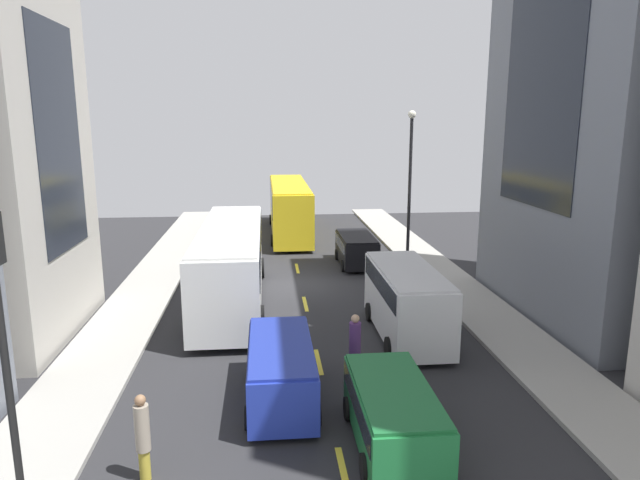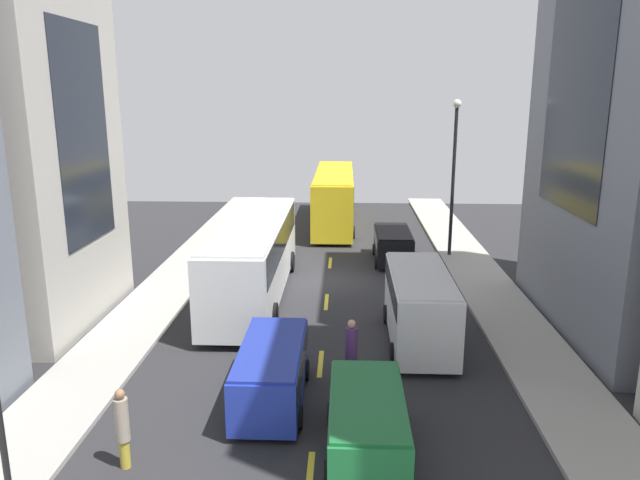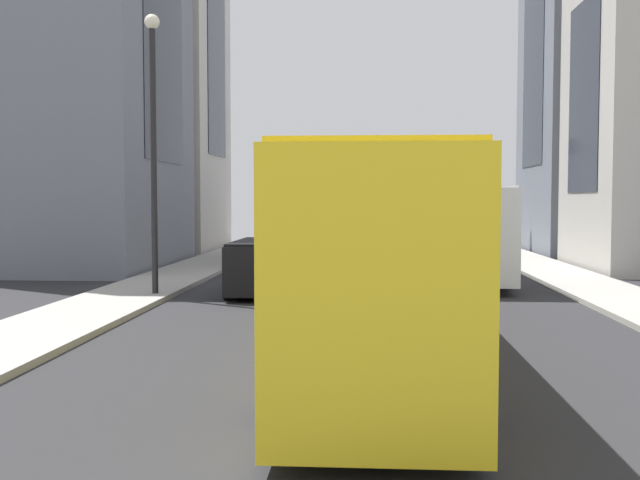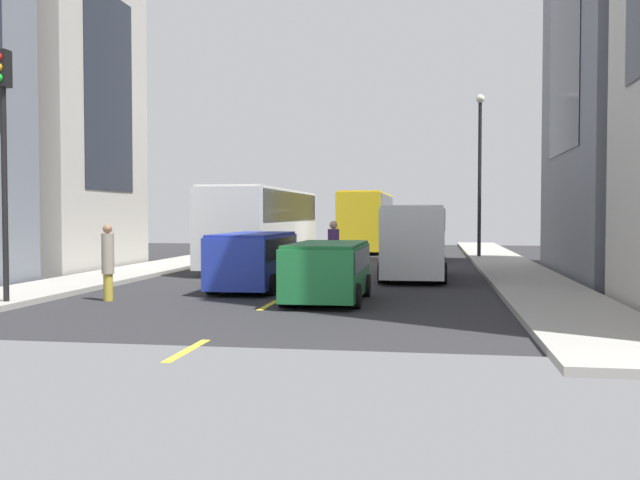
% 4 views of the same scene
% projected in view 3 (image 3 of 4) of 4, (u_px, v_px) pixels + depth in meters
% --- Properties ---
extents(ground_plane, '(41.13, 41.13, 0.00)m').
position_uv_depth(ground_plane, '(371.00, 283.00, 25.98)').
color(ground_plane, '#28282B').
extents(sidewalk_west, '(2.67, 44.00, 0.15)m').
position_uv_depth(sidewalk_west, '(581.00, 282.00, 25.50)').
color(sidewalk_west, '#9E9B93').
rests_on(sidewalk_west, ground).
extents(sidewalk_east, '(2.67, 44.00, 0.15)m').
position_uv_depth(sidewalk_east, '(168.00, 279.00, 26.45)').
color(sidewalk_east, '#9E9B93').
rests_on(sidewalk_east, ground).
extents(lane_stripe_0, '(0.16, 2.00, 0.01)m').
position_uv_depth(lane_stripe_0, '(370.00, 246.00, 46.90)').
color(lane_stripe_0, yellow).
rests_on(lane_stripe_0, ground).
extents(lane_stripe_1, '(0.16, 2.00, 0.01)m').
position_uv_depth(lane_stripe_1, '(370.00, 252.00, 40.92)').
color(lane_stripe_1, yellow).
rests_on(lane_stripe_1, ground).
extents(lane_stripe_2, '(0.16, 2.00, 0.01)m').
position_uv_depth(lane_stripe_2, '(370.00, 261.00, 34.94)').
color(lane_stripe_2, yellow).
rests_on(lane_stripe_2, ground).
extents(lane_stripe_3, '(0.16, 2.00, 0.01)m').
position_uv_depth(lane_stripe_3, '(370.00, 274.00, 28.97)').
color(lane_stripe_3, yellow).
rests_on(lane_stripe_3, ground).
extents(lane_stripe_4, '(0.16, 2.00, 0.01)m').
position_uv_depth(lane_stripe_4, '(371.00, 294.00, 22.99)').
color(lane_stripe_4, yellow).
rests_on(lane_stripe_4, ground).
extents(lane_stripe_5, '(0.16, 2.00, 0.01)m').
position_uv_depth(lane_stripe_5, '(372.00, 327.00, 17.01)').
color(lane_stripe_5, yellow).
rests_on(lane_stripe_5, ground).
extents(lane_stripe_6, '(0.16, 2.00, 0.01)m').
position_uv_depth(lane_stripe_6, '(373.00, 396.00, 11.03)').
color(lane_stripe_6, yellow).
rests_on(lane_stripe_6, ground).
extents(building_west_0, '(6.63, 8.72, 21.07)m').
position_uv_depth(building_west_0, '(596.00, 58.00, 39.60)').
color(building_west_0, slate).
rests_on(building_west_0, ground).
extents(building_east_0, '(9.99, 8.61, 24.14)m').
position_uv_depth(building_east_0, '(131.00, 40.00, 42.33)').
color(building_east_0, beige).
rests_on(building_east_0, ground).
extents(building_east_1, '(7.61, 10.58, 20.13)m').
position_uv_depth(building_east_1, '(77.00, 32.00, 31.50)').
color(building_east_1, slate).
rests_on(building_east_1, ground).
extents(city_bus_white, '(2.80, 12.01, 3.35)m').
position_uv_depth(city_bus_white, '(454.00, 224.00, 27.94)').
color(city_bus_white, silver).
rests_on(city_bus_white, ground).
extents(streetcar_yellow, '(2.70, 12.39, 3.59)m').
position_uv_depth(streetcar_yellow, '(373.00, 244.00, 13.56)').
color(streetcar_yellow, yellow).
rests_on(streetcar_yellow, ground).
extents(delivery_van_white, '(2.25, 5.81, 2.58)m').
position_uv_depth(delivery_van_white, '(294.00, 231.00, 33.17)').
color(delivery_van_white, white).
rests_on(delivery_van_white, ground).
extents(car_green_0, '(2.00, 4.20, 1.54)m').
position_uv_depth(car_green_0, '(345.00, 237.00, 39.96)').
color(car_green_0, '#1E7238').
rests_on(car_green_0, ground).
extents(car_black_1, '(1.99, 4.15, 1.68)m').
position_uv_depth(car_black_1, '(264.00, 263.00, 22.73)').
color(car_black_1, black).
rests_on(car_black_1, ground).
extents(car_blue_2, '(1.96, 4.56, 1.72)m').
position_uv_depth(car_blue_2, '(396.00, 238.00, 37.29)').
color(car_blue_2, '#2338AD').
rests_on(car_blue_2, ground).
extents(pedestrian_crossing_near, '(0.36, 0.36, 2.08)m').
position_uv_depth(pedestrian_crossing_near, '(350.00, 237.00, 36.29)').
color(pedestrian_crossing_near, gray).
rests_on(pedestrian_crossing_near, ground).
extents(pedestrian_walking_far, '(0.33, 0.33, 2.03)m').
position_uv_depth(pedestrian_walking_far, '(451.00, 233.00, 40.37)').
color(pedestrian_walking_far, gold).
rests_on(pedestrian_walking_far, ground).
extents(traffic_light_near_corner, '(0.32, 0.44, 6.13)m').
position_uv_depth(traffic_light_near_corner, '(482.00, 174.00, 41.68)').
color(traffic_light_near_corner, black).
rests_on(traffic_light_near_corner, ground).
extents(streetlamp_near, '(0.44, 0.44, 8.18)m').
position_uv_depth(streetlamp_near, '(153.00, 127.00, 21.70)').
color(streetlamp_near, black).
rests_on(streetlamp_near, ground).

